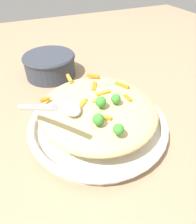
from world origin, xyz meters
name	(u,v)px	position (x,y,z in m)	size (l,w,h in m)	color
ground_plane	(98,130)	(0.00, 0.00, 0.00)	(2.40, 2.40, 0.00)	#9E7F60
serving_bowl	(98,124)	(0.00, 0.00, 0.02)	(0.37, 0.37, 0.04)	white
pasta_mound	(98,109)	(0.00, 0.00, 0.08)	(0.31, 0.30, 0.07)	#D1BA7A
carrot_piece_0	(93,76)	(0.11, -0.03, 0.11)	(0.04, 0.01, 0.01)	orange
carrot_piece_1	(128,98)	(-0.03, -0.07, 0.11)	(0.03, 0.01, 0.01)	orange
carrot_piece_2	(103,93)	(0.01, -0.02, 0.11)	(0.04, 0.01, 0.01)	orange
carrot_piece_3	(45,100)	(0.05, 0.12, 0.11)	(0.02, 0.01, 0.01)	orange
carrot_piece_4	(83,103)	(-0.01, 0.04, 0.11)	(0.04, 0.01, 0.01)	orange
carrot_piece_5	(69,78)	(0.13, 0.03, 0.11)	(0.04, 0.01, 0.01)	orange
carrot_piece_6	(97,100)	(-0.01, 0.01, 0.11)	(0.03, 0.01, 0.01)	orange
carrot_piece_7	(94,87)	(0.05, -0.01, 0.11)	(0.04, 0.01, 0.01)	orange
carrot_piece_8	(106,118)	(-0.07, 0.01, 0.11)	(0.03, 0.01, 0.01)	orange
carrot_piece_9	(122,85)	(0.03, -0.09, 0.11)	(0.04, 0.01, 0.01)	orange
broccoli_floret_0	(116,99)	(-0.04, -0.03, 0.13)	(0.02, 0.02, 0.03)	#377928
broccoli_floret_1	(101,102)	(-0.04, 0.01, 0.13)	(0.03, 0.03, 0.03)	#377928
broccoli_floret_2	(118,129)	(-0.13, 0.01, 0.12)	(0.02, 0.02, 0.03)	#377928
broccoli_floret_3	(98,120)	(-0.08, 0.04, 0.12)	(0.03, 0.03, 0.03)	#377928
serving_spoon	(58,108)	(-0.03, 0.11, 0.14)	(0.17, 0.13, 0.11)	#B7B7BC
companion_bowl	(50,64)	(0.36, 0.04, 0.05)	(0.20, 0.20, 0.09)	#333842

